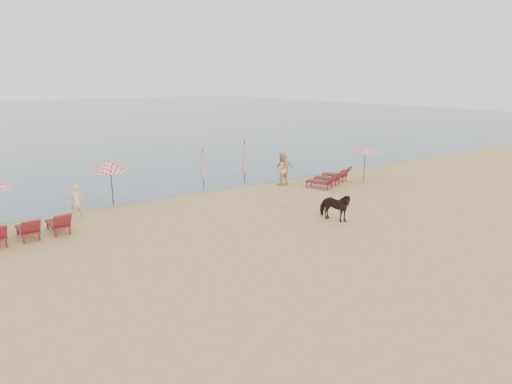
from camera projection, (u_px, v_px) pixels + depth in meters
ground at (331, 250)px, 15.58m from camera, size 120.00×120.00×0.00m
sea at (36, 114)px, 80.19m from camera, size 160.00×140.00×0.06m
lounger_cluster_left at (12, 232)px, 16.18m from camera, size 4.14×2.03×0.64m
lounger_cluster_right at (331, 177)px, 25.27m from camera, size 3.41×2.80×0.65m
umbrella_open_left_b at (110, 165)px, 20.81m from camera, size 1.82×1.85×2.31m
umbrella_open_right at (366, 149)px, 26.08m from camera, size 1.78×1.78×2.17m
umbrella_closed_left at (203, 164)px, 24.23m from camera, size 0.28×0.28×2.31m
umbrella_closed_right at (245, 156)px, 25.68m from camera, size 0.31×0.31×2.57m
cow at (335, 207)px, 18.66m from camera, size 1.24×1.68×1.29m
beachgoer_left at (76, 202)px, 18.88m from camera, size 0.61×0.42×1.60m
beachgoer_right_a at (281, 169)px, 25.13m from camera, size 0.98×0.79×1.92m
beachgoer_right_b at (285, 170)px, 25.12m from camera, size 1.13×1.02×1.85m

